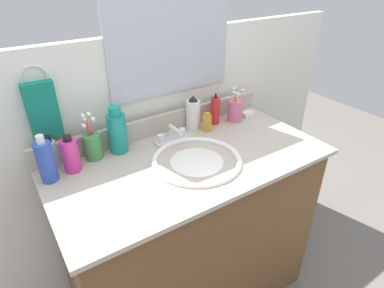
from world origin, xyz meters
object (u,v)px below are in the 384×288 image
at_px(faucet, 172,136).
at_px(cup_green, 93,145).
at_px(bottle_oil_amber, 207,123).
at_px(cup_pink, 235,110).
at_px(soap_bar, 248,114).
at_px(bottle_soap_pink, 71,155).
at_px(bottle_lotion_white, 193,113).
at_px(hand_towel, 43,111).
at_px(bottle_gel_clear, 51,154).
at_px(bottle_spray_red, 215,110).
at_px(bottle_shampoo_blue, 46,161).
at_px(bottle_mouthwash_teal, 117,132).

relative_size(faucet, cup_green, 0.82).
distance_m(faucet, bottle_oil_amber, 0.19).
bearing_deg(cup_pink, faucet, -177.42).
xyz_separation_m(cup_pink, soap_bar, (0.09, -0.00, -0.05)).
height_order(bottle_soap_pink, bottle_lotion_white, bottle_lotion_white).
distance_m(hand_towel, bottle_gel_clear, 0.17).
relative_size(bottle_oil_amber, cup_green, 0.46).
distance_m(faucet, bottle_spray_red, 0.28).
height_order(faucet, cup_pink, cup_pink).
bearing_deg(soap_bar, bottle_soap_pink, 179.89).
bearing_deg(faucet, bottle_oil_amber, 0.97).
xyz_separation_m(hand_towel, bottle_shampoo_blue, (-0.05, -0.13, -0.14)).
height_order(hand_towel, bottle_soap_pink, hand_towel).
relative_size(bottle_oil_amber, bottle_lotion_white, 0.55).
bearing_deg(bottle_shampoo_blue, bottle_gel_clear, 67.75).
height_order(bottle_oil_amber, cup_green, cup_green).
xyz_separation_m(bottle_mouthwash_teal, cup_pink, (0.60, -0.04, -0.03)).
xyz_separation_m(bottle_shampoo_blue, bottle_gel_clear, (0.03, 0.08, -0.02)).
xyz_separation_m(bottle_shampoo_blue, bottle_oil_amber, (0.71, 0.00, -0.04)).
relative_size(hand_towel, soap_bar, 3.44).
bearing_deg(bottle_mouthwash_teal, bottle_lotion_white, 1.53).
xyz_separation_m(bottle_mouthwash_teal, bottle_spray_red, (0.50, -0.01, -0.02)).
height_order(bottle_soap_pink, soap_bar, bottle_soap_pink).
height_order(bottle_shampoo_blue, cup_pink, bottle_shampoo_blue).
distance_m(faucet, soap_bar, 0.46).
distance_m(faucet, bottle_lotion_white, 0.17).
relative_size(bottle_spray_red, cup_green, 0.82).
xyz_separation_m(hand_towel, cup_green, (0.14, -0.07, -0.16)).
bearing_deg(soap_bar, bottle_gel_clear, 176.35).
xyz_separation_m(bottle_oil_amber, cup_pink, (0.18, 0.01, 0.02)).
xyz_separation_m(bottle_spray_red, cup_green, (-0.61, 0.01, -0.01)).
bearing_deg(bottle_soap_pink, bottle_lotion_white, 4.66).
height_order(faucet, cup_green, cup_green).
distance_m(hand_towel, bottle_lotion_white, 0.65).
height_order(bottle_oil_amber, bottle_spray_red, bottle_spray_red).
bearing_deg(bottle_mouthwash_teal, hand_towel, 164.12).
distance_m(bottle_shampoo_blue, bottle_spray_red, 0.79).
xyz_separation_m(bottle_gel_clear, cup_green, (0.16, -0.02, -0.00)).
bearing_deg(faucet, bottle_shampoo_blue, -179.97).
distance_m(bottle_mouthwash_teal, bottle_spray_red, 0.50).
distance_m(bottle_mouthwash_teal, bottle_oil_amber, 0.43).
xyz_separation_m(bottle_mouthwash_teal, cup_green, (-0.11, 0.00, -0.03)).
bearing_deg(bottle_spray_red, bottle_mouthwash_teal, 178.93).
bearing_deg(cup_green, bottle_spray_red, -1.30).
relative_size(faucet, soap_bar, 2.50).
bearing_deg(cup_green, bottle_soap_pink, -156.58).
bearing_deg(bottle_lotion_white, hand_towel, 174.51).
height_order(faucet, bottle_lotion_white, bottle_lotion_white).
height_order(hand_towel, faucet, hand_towel).
bearing_deg(bottle_gel_clear, bottle_oil_amber, -6.21).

